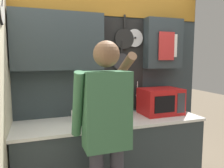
{
  "coord_description": "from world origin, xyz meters",
  "views": [
    {
      "loc": [
        -0.79,
        -2.24,
        1.61
      ],
      "look_at": [
        0.07,
        0.19,
        1.3
      ],
      "focal_mm": 35.0,
      "sensor_mm": 36.0,
      "label": 1
    }
  ],
  "objects_px": {
    "microwave": "(160,101)",
    "person": "(106,126)",
    "knife_block": "(93,111)",
    "utensil_crock": "(76,114)"
  },
  "relations": [
    {
      "from": "microwave",
      "to": "person",
      "type": "distance_m",
      "value": 1.08
    },
    {
      "from": "knife_block",
      "to": "person",
      "type": "xyz_separation_m",
      "value": [
        -0.04,
        -0.6,
        0.02
      ]
    },
    {
      "from": "knife_block",
      "to": "person",
      "type": "relative_size",
      "value": 0.17
    },
    {
      "from": "knife_block",
      "to": "utensil_crock",
      "type": "height_order",
      "value": "utensil_crock"
    },
    {
      "from": "person",
      "to": "utensil_crock",
      "type": "bearing_deg",
      "value": 103.54
    },
    {
      "from": "microwave",
      "to": "utensil_crock",
      "type": "relative_size",
      "value": 1.46
    },
    {
      "from": "knife_block",
      "to": "utensil_crock",
      "type": "relative_size",
      "value": 0.87
    },
    {
      "from": "knife_block",
      "to": "utensil_crock",
      "type": "xyz_separation_m",
      "value": [
        -0.18,
        0.0,
        -0.02
      ]
    },
    {
      "from": "utensil_crock",
      "to": "person",
      "type": "relative_size",
      "value": 0.19
    },
    {
      "from": "knife_block",
      "to": "utensil_crock",
      "type": "distance_m",
      "value": 0.19
    }
  ]
}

